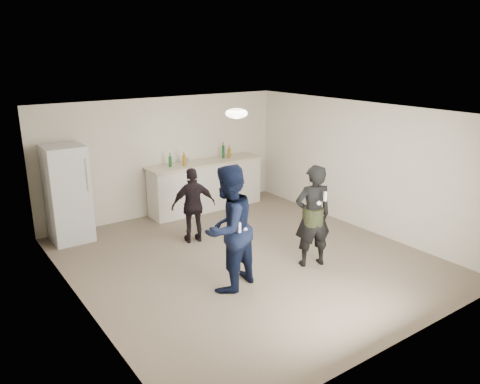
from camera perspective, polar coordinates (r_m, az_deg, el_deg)
floor at (r=8.08m, az=0.83°, el=-8.17°), size 6.00×6.00×0.00m
ceiling at (r=7.38m, az=0.91°, el=9.71°), size 6.00×6.00×0.00m
wall_back at (r=10.14m, az=-9.19°, el=4.30°), size 6.00×0.00×6.00m
wall_front at (r=5.64m, az=19.24°, el=-6.76°), size 6.00×0.00×6.00m
wall_left at (r=6.49m, az=-19.21°, el=-3.65°), size 0.00×6.00×6.00m
wall_right at (r=9.46m, az=14.47°, el=3.08°), size 0.00×6.00×6.00m
counter at (r=10.41m, az=-4.14°, el=0.70°), size 2.60×0.56×1.05m
counter_top at (r=10.28m, az=-4.20°, el=3.62°), size 2.68×0.64×0.04m
fridge at (r=9.13m, az=-20.29°, el=-0.22°), size 0.70×0.70×1.80m
fridge_handle at (r=8.75m, az=-18.15°, el=2.01°), size 0.02×0.02×0.60m
ceiling_dome at (r=7.63m, az=-0.44°, el=9.57°), size 0.36×0.36×0.16m
shaker at (r=9.94m, az=-6.47°, el=3.72°), size 0.08×0.08×0.17m
man at (r=6.80m, az=-1.45°, el=-4.47°), size 1.10×0.98×1.89m
woman at (r=7.66m, az=8.87°, el=-2.91°), size 0.72×0.59×1.71m
camo_shorts at (r=7.66m, az=8.87°, el=-2.93°), size 0.34×0.34×0.28m
spectator at (r=8.60m, az=-5.69°, el=-1.64°), size 0.88×0.54×1.40m
remote_man at (r=6.55m, az=-0.09°, el=-4.35°), size 0.04×0.04×0.15m
nunchuk_man at (r=6.66m, az=0.61°, el=-4.62°), size 0.07×0.07×0.07m
remote_woman at (r=7.37m, az=10.35°, el=-0.53°), size 0.04×0.04×0.15m
nunchuk_woman at (r=7.35m, az=9.59°, el=-1.35°), size 0.07×0.07×0.07m
bottle_cluster at (r=10.27m, az=-4.03°, el=4.37°), size 1.57×0.20×0.29m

